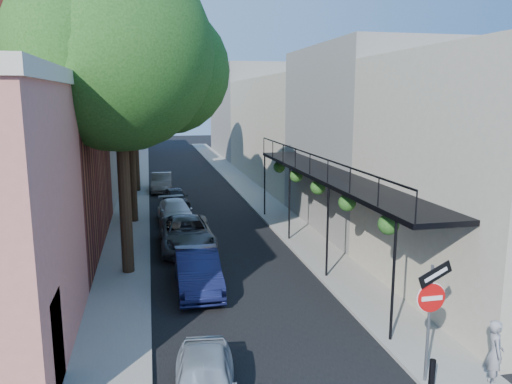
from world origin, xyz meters
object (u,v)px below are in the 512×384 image
parked_car_b (198,271)px  parked_car_f (162,182)px  parked_car_a (204,382)px  oak_far (139,72)px  oak_mid (136,87)px  pedestrian (495,353)px  parked_car_c (187,234)px  oak_near (131,59)px  sign_post (431,302)px  parked_car_e (176,198)px  bollard (432,377)px  parked_car_d (176,212)px

parked_car_b → parked_car_f: bearing=92.5°
parked_car_a → oak_far: bearing=99.7°
oak_mid → pedestrian: size_ratio=6.53×
parked_car_c → pedestrian: (5.93, -12.28, 0.21)m
oak_near → parked_car_a: 11.70m
parked_car_f → pedestrian: 27.24m
sign_post → parked_car_e: bearing=102.5°
parked_car_a → parked_car_b: size_ratio=0.81×
bollard → parked_car_f: 26.91m
sign_post → parked_car_a: sign_post is taller
oak_near → parked_car_c: bearing=52.1°
oak_mid → oak_far: (0.06, 9.04, 1.20)m
parked_car_b → parked_car_a: bearing=-94.0°
oak_far → parked_car_d: bearing=-79.9°
oak_near → parked_car_a: oak_near is taller
bollard → pedestrian: size_ratio=0.51×
bollard → parked_car_f: size_ratio=0.20×
parked_car_b → pedestrian: 9.52m
bollard → parked_car_a: parked_car_a is taller
oak_mid → parked_car_e: size_ratio=3.06×
oak_far → parked_car_a: (1.44, -26.03, -7.68)m
sign_post → parked_car_f: bearing=101.4°
sign_post → parked_car_b: sign_post is taller
sign_post → pedestrian: 1.84m
parked_car_e → parked_car_c: bearing=-95.4°
parked_car_d → parked_car_a: bearing=-95.9°
sign_post → oak_mid: (-6.58, 17.26, 5.02)m
oak_mid → parked_car_d: oak_mid is taller
oak_mid → parked_car_c: (2.02, -5.45, -6.37)m
sign_post → oak_mid: bearing=110.9°
parked_car_a → parked_car_e: 20.35m
parked_car_b → parked_car_f: size_ratio=1.06×
oak_mid → parked_car_c: size_ratio=2.07×
parked_car_b → parked_car_e: (0.00, 13.64, -0.11)m
parked_car_a → parked_car_d: bearing=95.6°
parked_car_f → oak_far: bearing=167.3°
oak_near → parked_car_e: size_ratio=3.42×
parked_car_c → parked_car_a: bearing=-92.8°
parked_car_b → parked_car_f: parked_car_b is taller
parked_car_c → parked_car_f: size_ratio=1.26×
parked_car_f → pedestrian: (6.63, -26.42, 0.25)m
parked_car_a → parked_car_f: parked_car_f is taller
parked_car_c → sign_post: bearing=-69.1°
parked_car_b → parked_car_c: 4.84m
oak_near → oak_far: 17.01m
oak_mid → parked_car_f: size_ratio=2.60×
parked_car_a → parked_car_e: (0.51, 20.34, -0.01)m
oak_near → sign_post: bearing=-54.9°
bollard → oak_far: 28.58m
parked_car_c → parked_car_d: (-0.22, 4.80, -0.10)m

